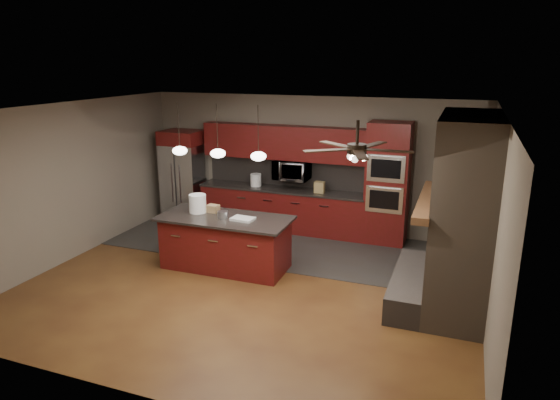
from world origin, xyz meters
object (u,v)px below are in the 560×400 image
at_px(paint_tray, 243,219).
at_px(counter_box, 320,187).
at_px(microwave, 292,170).
at_px(paint_can, 223,215).
at_px(oven_tower, 387,184).
at_px(white_bucket, 198,203).
at_px(cardboard_box, 213,209).
at_px(kitchen_island, 225,242).
at_px(refrigerator, 184,176).
at_px(counter_bucket, 256,180).

bearing_deg(paint_tray, counter_box, 77.17).
distance_m(microwave, paint_can, 2.41).
relative_size(oven_tower, microwave, 3.25).
distance_m(paint_can, paint_tray, 0.36).
xyz_separation_m(white_bucket, cardboard_box, (0.25, 0.10, -0.09)).
bearing_deg(paint_tray, kitchen_island, -179.72).
distance_m(microwave, white_bucket, 2.43).
bearing_deg(paint_can, refrigerator, 133.25).
relative_size(microwave, paint_tray, 1.95).
bearing_deg(microwave, counter_box, -9.02).
bearing_deg(white_bucket, oven_tower, 36.22).
relative_size(white_bucket, cardboard_box, 1.56).
distance_m(paint_can, cardboard_box, 0.39).
distance_m(paint_tray, counter_bucket, 2.40).
height_order(white_bucket, paint_can, white_bucket).
distance_m(paint_tray, counter_box, 2.34).
height_order(paint_tray, counter_bucket, counter_bucket).
xyz_separation_m(kitchen_island, white_bucket, (-0.57, 0.10, 0.62)).
height_order(white_bucket, counter_bucket, white_bucket).
height_order(cardboard_box, counter_bucket, counter_bucket).
bearing_deg(microwave, oven_tower, -1.66).
distance_m(kitchen_island, paint_can, 0.52).
xyz_separation_m(refrigerator, counter_box, (3.13, 0.03, 0.01)).
bearing_deg(refrigerator, oven_tower, 0.94).
height_order(refrigerator, paint_tray, refrigerator).
height_order(paint_can, counter_bucket, counter_bucket).
height_order(kitchen_island, paint_tray, paint_tray).
distance_m(white_bucket, paint_can, 0.58).
distance_m(microwave, refrigerator, 2.53).
xyz_separation_m(oven_tower, counter_box, (-1.34, -0.04, -0.18)).
distance_m(microwave, counter_bucket, 0.84).
relative_size(paint_can, cardboard_box, 0.87).
relative_size(oven_tower, cardboard_box, 11.61).
bearing_deg(white_bucket, counter_box, 52.88).
height_order(oven_tower, paint_can, oven_tower).
height_order(refrigerator, white_bucket, refrigerator).
distance_m(kitchen_island, counter_box, 2.50).
xyz_separation_m(microwave, cardboard_box, (-0.72, -2.11, -0.31)).
xyz_separation_m(paint_can, paint_tray, (0.36, 0.02, -0.04)).
distance_m(cardboard_box, counter_bucket, 2.07).
height_order(cardboard_box, counter_box, counter_box).
bearing_deg(paint_can, counter_box, 65.16).
height_order(oven_tower, counter_bucket, oven_tower).
bearing_deg(kitchen_island, paint_can, -106.71).
height_order(oven_tower, refrigerator, oven_tower).
bearing_deg(paint_tray, cardboard_box, 165.96).
relative_size(refrigerator, paint_can, 11.23).
xyz_separation_m(microwave, counter_box, (0.63, -0.10, -0.29)).
bearing_deg(oven_tower, microwave, 178.34).
height_order(white_bucket, cardboard_box, white_bucket).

